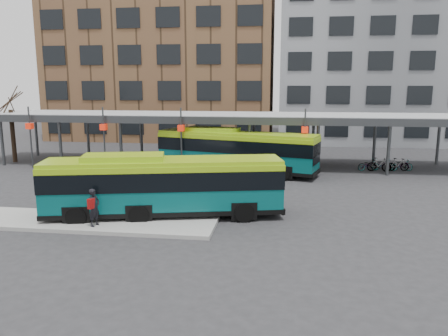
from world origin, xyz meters
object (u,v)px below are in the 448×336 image
bus_rear (236,150)px  bus_front (163,185)px  tree (13,133)px  pedestrian (94,207)px

bus_rear → bus_front: bearing=-85.4°
bus_front → bus_rear: size_ratio=0.96×
tree → bus_rear: (19.03, -1.95, -0.72)m
tree → bus_front: tree is taller
tree → bus_rear: 19.14m
tree → pedestrian: tree is taller
pedestrian → bus_front: bearing=-32.0°
pedestrian → bus_rear: bearing=-2.9°
bus_rear → tree: bearing=-169.9°
bus_rear → pedestrian: (-4.90, -13.83, -0.67)m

